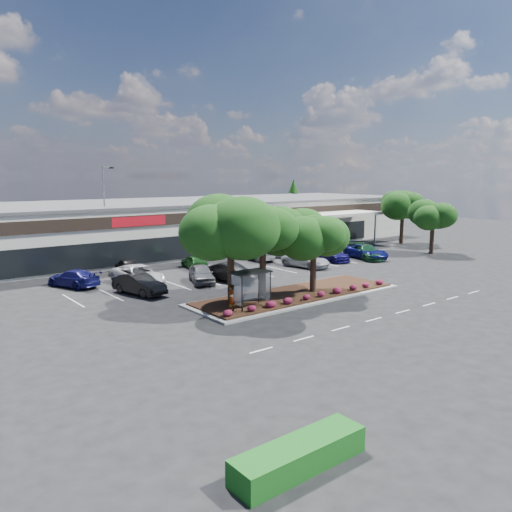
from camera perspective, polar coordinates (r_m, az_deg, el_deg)
ground at (r=38.63m, az=10.89°, el=-5.20°), size 160.00×160.00×0.00m
retail_store at (r=65.22m, az=-12.04°, el=3.39°), size 80.40×25.20×6.25m
landscape_island at (r=39.90m, az=4.66°, el=-4.42°), size 18.00×6.00×0.26m
lane_markings at (r=45.85m, az=0.92°, el=-2.76°), size 33.12×20.06×0.01m
shrub_row at (r=38.34m, az=6.80°, el=-4.42°), size 17.00×0.80×0.50m
bus_shelter at (r=35.17m, az=-0.74°, el=-2.59°), size 2.75×1.55×2.59m
island_tree_west at (r=35.78m, az=-2.89°, el=0.69°), size 7.20×7.20×7.89m
island_tree_mid at (r=38.46m, az=0.78°, el=0.86°), size 6.60×6.60×7.32m
island_tree_east at (r=40.05m, az=6.59°, el=0.54°), size 5.80×5.80×6.50m
hedge_south_west at (r=17.56m, az=5.00°, el=-21.74°), size 5.00×1.30×0.90m
tree_east_near at (r=64.66m, az=19.52°, el=3.11°), size 5.60×5.60×6.51m
tree_east_far at (r=73.20m, az=16.38°, el=4.34°), size 6.40×6.40×7.62m
conifer_north_east at (r=92.73m, az=4.30°, el=6.05°), size 3.96×3.96×9.00m
person_waiting at (r=34.31m, az=-2.85°, el=-4.81°), size 0.79×0.64×1.86m
light_pole at (r=55.70m, az=-16.76°, el=3.84°), size 1.43×0.52×10.53m
car_0 at (r=41.35m, az=-13.19°, el=-3.15°), size 2.90×5.30×1.66m
car_1 at (r=44.94m, az=-13.31°, el=-2.15°), size 3.09×6.26×1.71m
car_2 at (r=45.14m, az=-2.83°, el=-1.89°), size 3.42×5.35×1.67m
car_3 at (r=44.82m, az=-6.25°, el=-2.05°), size 3.54×5.09×1.61m
car_5 at (r=52.46m, az=5.74°, el=-0.48°), size 3.21×5.57×1.46m
car_6 at (r=56.72m, az=8.21°, el=0.28°), size 2.33×5.63×1.63m
car_7 at (r=58.74m, az=12.48°, el=0.46°), size 4.27×6.05×1.63m
car_8 at (r=58.84m, az=12.46°, el=0.47°), size 3.71×6.22×1.62m
car_9 at (r=45.77m, az=-20.13°, el=-2.40°), size 3.81×5.56×1.49m
car_10 at (r=49.85m, az=-14.43°, el=-1.13°), size 2.96×5.14×1.64m
car_12 at (r=51.73m, az=-7.08°, el=-0.65°), size 2.45×4.47×1.44m
car_13 at (r=56.69m, az=0.46°, el=0.32°), size 3.63×5.70×1.54m
car_14 at (r=57.76m, az=-0.74°, el=0.39°), size 2.73×4.89×1.34m
car_15 at (r=59.80m, az=1.83°, el=0.81°), size 3.82×6.16×1.59m
car_16 at (r=62.14m, az=4.52°, el=0.97°), size 2.16×4.21×1.32m
car_17 at (r=64.78m, az=7.87°, el=1.25°), size 2.37×4.14×1.33m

